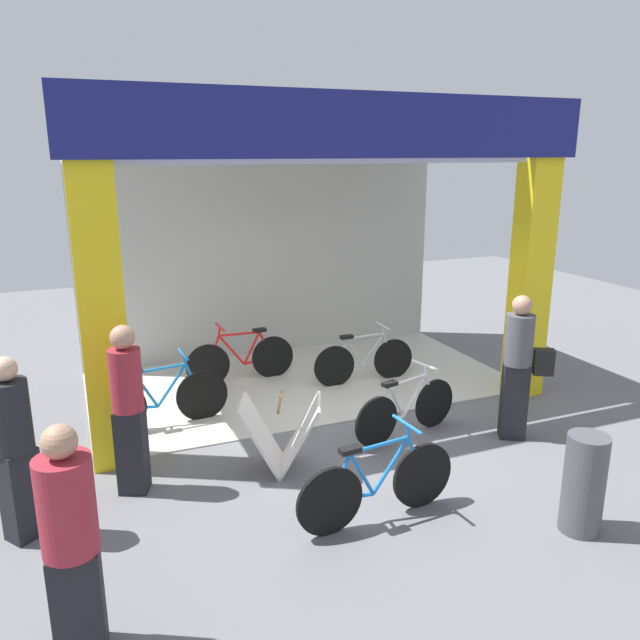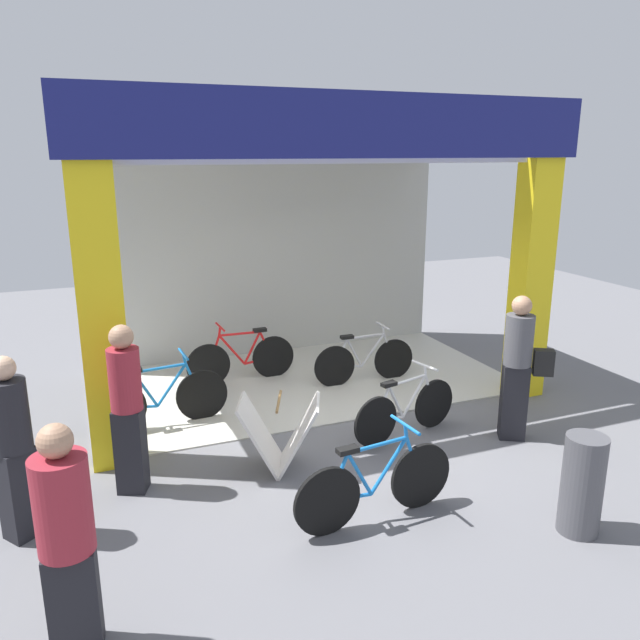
{
  "view_description": "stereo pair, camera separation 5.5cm",
  "coord_description": "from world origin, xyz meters",
  "px_view_note": "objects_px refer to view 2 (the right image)",
  "views": [
    {
      "loc": [
        -3.03,
        -6.63,
        3.32
      ],
      "look_at": [
        0.0,
        0.79,
        1.15
      ],
      "focal_mm": 35.13,
      "sensor_mm": 36.0,
      "label": 1
    },
    {
      "loc": [
        -2.98,
        -6.65,
        3.32
      ],
      "look_at": [
        0.0,
        0.79,
        1.15
      ],
      "focal_mm": 35.13,
      "sensor_mm": 36.0,
      "label": 2
    }
  ],
  "objects_px": {
    "sandwich_board_sign": "(279,434)",
    "bicycle_parked_0": "(406,410)",
    "bicycle_inside_0": "(242,359)",
    "pedestrian_3": "(14,447)",
    "bicycle_inside_2": "(364,361)",
    "trash_bin": "(582,485)",
    "pedestrian_0": "(518,366)",
    "bicycle_inside_1": "(161,399)",
    "pedestrian_2": "(127,407)",
    "pedestrian_1": "(67,537)",
    "bicycle_parked_1": "(375,484)"
  },
  "relations": [
    {
      "from": "sandwich_board_sign",
      "to": "pedestrian_2",
      "type": "bearing_deg",
      "value": 175.31
    },
    {
      "from": "bicycle_parked_0",
      "to": "pedestrian_0",
      "type": "distance_m",
      "value": 1.41
    },
    {
      "from": "pedestrian_2",
      "to": "trash_bin",
      "type": "bearing_deg",
      "value": -31.42
    },
    {
      "from": "bicycle_parked_1",
      "to": "pedestrian_0",
      "type": "xyz_separation_m",
      "value": [
        2.32,
        0.94,
        0.54
      ]
    },
    {
      "from": "pedestrian_0",
      "to": "pedestrian_2",
      "type": "bearing_deg",
      "value": 174.16
    },
    {
      "from": "bicycle_inside_1",
      "to": "pedestrian_2",
      "type": "distance_m",
      "value": 1.6
    },
    {
      "from": "bicycle_inside_1",
      "to": "pedestrian_3",
      "type": "xyz_separation_m",
      "value": [
        -1.47,
        -1.87,
        0.5
      ]
    },
    {
      "from": "pedestrian_1",
      "to": "pedestrian_2",
      "type": "bearing_deg",
      "value": 74.31
    },
    {
      "from": "sandwich_board_sign",
      "to": "pedestrian_0",
      "type": "height_order",
      "value": "pedestrian_0"
    },
    {
      "from": "bicycle_parked_1",
      "to": "trash_bin",
      "type": "distance_m",
      "value": 1.83
    },
    {
      "from": "pedestrian_2",
      "to": "pedestrian_3",
      "type": "distance_m",
      "value": 1.08
    },
    {
      "from": "bicycle_parked_1",
      "to": "bicycle_parked_0",
      "type": "bearing_deg",
      "value": 52.0
    },
    {
      "from": "pedestrian_1",
      "to": "pedestrian_2",
      "type": "height_order",
      "value": "pedestrian_2"
    },
    {
      "from": "pedestrian_3",
      "to": "trash_bin",
      "type": "height_order",
      "value": "pedestrian_3"
    },
    {
      "from": "pedestrian_1",
      "to": "pedestrian_2",
      "type": "relative_size",
      "value": 0.97
    },
    {
      "from": "trash_bin",
      "to": "pedestrian_0",
      "type": "bearing_deg",
      "value": 68.68
    },
    {
      "from": "pedestrian_0",
      "to": "pedestrian_3",
      "type": "xyz_separation_m",
      "value": [
        -5.33,
        0.0,
        -0.04
      ]
    },
    {
      "from": "pedestrian_1",
      "to": "pedestrian_2",
      "type": "xyz_separation_m",
      "value": [
        0.57,
        2.03,
        0.02
      ]
    },
    {
      "from": "bicycle_inside_2",
      "to": "pedestrian_2",
      "type": "relative_size",
      "value": 0.9
    },
    {
      "from": "bicycle_inside_0",
      "to": "pedestrian_3",
      "type": "xyz_separation_m",
      "value": [
        -2.81,
        -3.02,
        0.51
      ]
    },
    {
      "from": "bicycle_inside_2",
      "to": "pedestrian_1",
      "type": "relative_size",
      "value": 0.93
    },
    {
      "from": "bicycle_parked_0",
      "to": "pedestrian_3",
      "type": "distance_m",
      "value": 4.21
    },
    {
      "from": "bicycle_inside_1",
      "to": "bicycle_inside_2",
      "type": "bearing_deg",
      "value": 8.47
    },
    {
      "from": "bicycle_inside_0",
      "to": "bicycle_parked_0",
      "type": "xyz_separation_m",
      "value": [
        1.34,
        -2.52,
        -0.02
      ]
    },
    {
      "from": "bicycle_inside_1",
      "to": "bicycle_inside_2",
      "type": "height_order",
      "value": "bicycle_inside_1"
    },
    {
      "from": "bicycle_inside_1",
      "to": "bicycle_parked_0",
      "type": "xyz_separation_m",
      "value": [
        2.67,
        -1.36,
        -0.03
      ]
    },
    {
      "from": "bicycle_inside_2",
      "to": "bicycle_parked_1",
      "type": "relative_size",
      "value": 0.95
    },
    {
      "from": "bicycle_inside_1",
      "to": "sandwich_board_sign",
      "type": "xyz_separation_m",
      "value": [
        1.03,
        -1.55,
        0.03
      ]
    },
    {
      "from": "bicycle_parked_1",
      "to": "trash_bin",
      "type": "xyz_separation_m",
      "value": [
        1.62,
        -0.84,
        0.1
      ]
    },
    {
      "from": "bicycle_inside_2",
      "to": "trash_bin",
      "type": "relative_size",
      "value": 1.69
    },
    {
      "from": "sandwich_board_sign",
      "to": "pedestrian_2",
      "type": "distance_m",
      "value": 1.6
    },
    {
      "from": "bicycle_parked_0",
      "to": "bicycle_parked_1",
      "type": "distance_m",
      "value": 1.84
    },
    {
      "from": "sandwich_board_sign",
      "to": "bicycle_parked_0",
      "type": "bearing_deg",
      "value": 6.54
    },
    {
      "from": "bicycle_inside_1",
      "to": "trash_bin",
      "type": "relative_size",
      "value": 1.81
    },
    {
      "from": "pedestrian_3",
      "to": "bicycle_parked_0",
      "type": "bearing_deg",
      "value": 6.95
    },
    {
      "from": "pedestrian_0",
      "to": "trash_bin",
      "type": "distance_m",
      "value": 1.97
    },
    {
      "from": "bicycle_inside_2",
      "to": "pedestrian_1",
      "type": "height_order",
      "value": "pedestrian_1"
    },
    {
      "from": "bicycle_parked_1",
      "to": "pedestrian_1",
      "type": "bearing_deg",
      "value": -166.05
    },
    {
      "from": "bicycle_inside_2",
      "to": "pedestrian_2",
      "type": "height_order",
      "value": "pedestrian_2"
    },
    {
      "from": "bicycle_inside_0",
      "to": "bicycle_inside_2",
      "type": "relative_size",
      "value": 1.04
    },
    {
      "from": "bicycle_inside_1",
      "to": "bicycle_inside_0",
      "type": "bearing_deg",
      "value": 40.89
    },
    {
      "from": "bicycle_parked_1",
      "to": "trash_bin",
      "type": "height_order",
      "value": "trash_bin"
    },
    {
      "from": "sandwich_board_sign",
      "to": "pedestrian_1",
      "type": "xyz_separation_m",
      "value": [
        -2.09,
        -1.91,
        0.48
      ]
    },
    {
      "from": "trash_bin",
      "to": "pedestrian_2",
      "type": "bearing_deg",
      "value": 148.58
    },
    {
      "from": "bicycle_inside_0",
      "to": "bicycle_inside_1",
      "type": "bearing_deg",
      "value": -139.11
    },
    {
      "from": "pedestrian_0",
      "to": "pedestrian_1",
      "type": "height_order",
      "value": "pedestrian_0"
    },
    {
      "from": "bicycle_inside_1",
      "to": "trash_bin",
      "type": "bearing_deg",
      "value": -49.17
    },
    {
      "from": "bicycle_inside_0",
      "to": "bicycle_inside_1",
      "type": "relative_size",
      "value": 0.98
    },
    {
      "from": "bicycle_inside_1",
      "to": "bicycle_inside_2",
      "type": "xyz_separation_m",
      "value": [
        3.0,
        0.45,
        -0.02
      ]
    },
    {
      "from": "pedestrian_1",
      "to": "bicycle_inside_1",
      "type": "bearing_deg",
      "value": 72.98
    }
  ]
}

